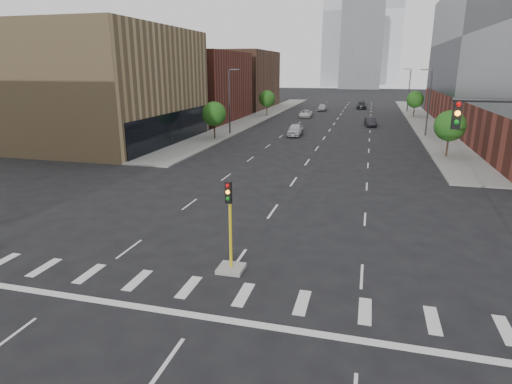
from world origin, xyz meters
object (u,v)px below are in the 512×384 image
at_px(median_traffic_signal, 231,252).
at_px(car_near_left, 295,130).
at_px(car_deep_right, 362,105).
at_px(car_mid_right, 370,122).
at_px(car_far_left, 306,114).
at_px(car_distant, 322,107).

height_order(median_traffic_signal, car_near_left, median_traffic_signal).
xyz_separation_m(median_traffic_signal, car_deep_right, (3.80, 86.93, -0.16)).
xyz_separation_m(car_mid_right, car_far_left, (-12.21, 10.58, -0.03)).
bearing_deg(car_deep_right, car_mid_right, -86.67).
bearing_deg(car_mid_right, car_far_left, 130.00).
distance_m(car_mid_right, car_deep_right, 31.77).
bearing_deg(car_mid_right, car_near_left, -137.05).
relative_size(car_deep_right, car_distant, 1.22).
height_order(car_mid_right, car_distant, car_distant).
bearing_deg(median_traffic_signal, car_near_left, 95.68).
bearing_deg(car_far_left, car_deep_right, 61.23).
bearing_deg(car_far_left, car_mid_right, -44.31).
bearing_deg(car_distant, car_near_left, -91.55).
relative_size(car_near_left, car_mid_right, 1.14).
bearing_deg(car_mid_right, car_deep_right, 84.87).
height_order(car_far_left, car_distant, car_distant).
bearing_deg(car_near_left, car_mid_right, 49.89).
height_order(car_near_left, car_far_left, car_near_left).
xyz_separation_m(median_traffic_signal, car_distant, (-4.53, 79.51, -0.20)).
relative_size(car_far_left, car_distant, 1.08).
relative_size(car_mid_right, car_deep_right, 0.77).
height_order(car_far_left, car_deep_right, car_deep_right).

